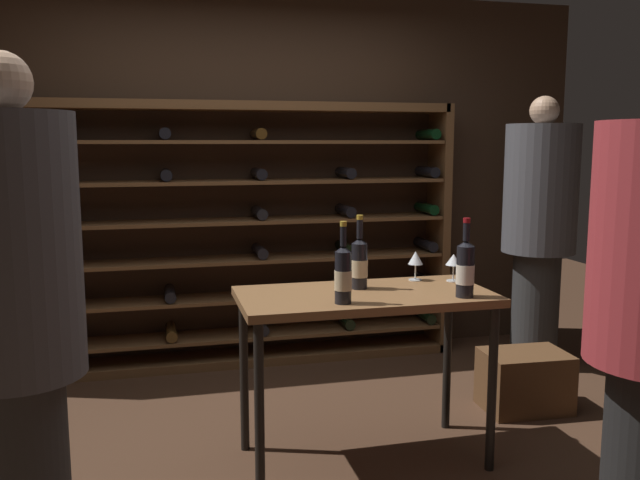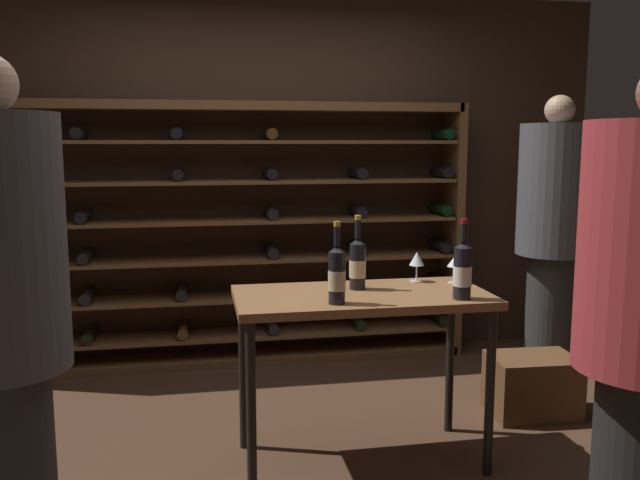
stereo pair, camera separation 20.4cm
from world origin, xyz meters
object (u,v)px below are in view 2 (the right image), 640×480
object	(u,v)px
tasting_table	(362,313)
person_host_in_suit	(554,222)
wine_bottle_green_slim	(358,263)
wine_crate	(532,385)
wine_bottle_black_capsule	(462,270)
person_guest_plum_blouse	(2,305)
wine_rack	(227,237)
wine_bottle_red_label	(337,274)
wine_glass_stemmed_center	(417,260)
wine_glass_stemmed_right	(455,262)

from	to	relation	value
tasting_table	person_host_in_suit	xyz separation A→B (m)	(1.60, 1.08, 0.27)
tasting_table	wine_bottle_green_slim	world-z (taller)	wine_bottle_green_slim
tasting_table	wine_crate	size ratio (longest dim) A/B	2.52
wine_crate	wine_bottle_black_capsule	world-z (taller)	wine_bottle_black_capsule
wine_crate	wine_bottle_black_capsule	bearing A→B (deg)	-140.31
person_guest_plum_blouse	wine_crate	distance (m)	2.86
person_host_in_suit	wine_bottle_black_capsule	xyz separation A→B (m)	(-1.18, -1.28, -0.05)
wine_rack	tasting_table	bearing A→B (deg)	-71.09
wine_bottle_black_capsule	wine_bottle_red_label	distance (m)	0.58
wine_glass_stemmed_center	wine_glass_stemmed_right	bearing A→B (deg)	-21.13
tasting_table	wine_crate	distance (m)	1.30
wine_rack	person_guest_plum_blouse	xyz separation A→B (m)	(-0.86, -2.31, 0.11)
wine_rack	wine_crate	xyz separation A→B (m)	(1.66, -1.26, -0.73)
person_guest_plum_blouse	wine_bottle_red_label	distance (m)	1.35
person_host_in_suit	wine_glass_stemmed_center	distance (m)	1.53
person_host_in_suit	wine_crate	size ratio (longest dim) A/B	3.88
person_host_in_suit	wine_bottle_black_capsule	size ratio (longest dim) A/B	5.05
wine_rack	wine_glass_stemmed_center	distance (m)	1.68
person_host_in_suit	wine_crate	distance (m)	1.21
wine_bottle_black_capsule	person_guest_plum_blouse	bearing A→B (deg)	-165.34
person_host_in_suit	wine_glass_stemmed_right	size ratio (longest dim) A/B	13.10
person_guest_plum_blouse	wine_bottle_black_capsule	xyz separation A→B (m)	(1.83, 0.48, -0.04)
wine_glass_stemmed_right	person_guest_plum_blouse	bearing A→B (deg)	-157.08
wine_rack	tasting_table	world-z (taller)	wine_rack
person_guest_plum_blouse	wine_bottle_green_slim	world-z (taller)	person_guest_plum_blouse
person_host_in_suit	wine_bottle_green_slim	xyz separation A→B (m)	(-1.60, -0.99, -0.05)
wine_rack	wine_crate	size ratio (longest dim) A/B	7.06
person_host_in_suit	person_guest_plum_blouse	bearing A→B (deg)	-69.28
wine_bottle_black_capsule	tasting_table	bearing A→B (deg)	154.65
wine_crate	wine_bottle_red_label	world-z (taller)	wine_bottle_red_label
tasting_table	wine_rack	bearing A→B (deg)	108.91
person_guest_plum_blouse	wine_crate	xyz separation A→B (m)	(2.52, 1.05, -0.84)
wine_rack	wine_glass_stemmed_right	size ratio (longest dim) A/B	23.83
wine_rack	wine_bottle_black_capsule	bearing A→B (deg)	-61.83
wine_glass_stemmed_center	wine_rack	bearing A→B (deg)	122.37
wine_rack	wine_bottle_black_capsule	distance (m)	2.07
wine_glass_stemmed_right	wine_bottle_black_capsule	bearing A→B (deg)	-106.68
wine_bottle_green_slim	wine_crate	bearing A→B (deg)	14.14
tasting_table	wine_bottle_red_label	size ratio (longest dim) A/B	3.28
person_guest_plum_blouse	wine_bottle_green_slim	distance (m)	1.61
person_guest_plum_blouse	wine_glass_stemmed_center	xyz separation A→B (m)	(1.76, 0.89, -0.06)
wine_crate	wine_bottle_green_slim	size ratio (longest dim) A/B	1.32
wine_bottle_black_capsule	wine_glass_stemmed_center	world-z (taller)	wine_bottle_black_capsule
wine_rack	wine_glass_stemmed_center	size ratio (longest dim) A/B	22.00
person_host_in_suit	wine_bottle_black_capsule	world-z (taller)	person_host_in_suit
wine_crate	person_host_in_suit	bearing A→B (deg)	55.16
wine_rack	wine_bottle_red_label	xyz separation A→B (m)	(0.40, -1.81, 0.07)
wine_bottle_green_slim	wine_glass_stemmed_right	bearing A→B (deg)	5.31
wine_crate	wine_bottle_black_capsule	distance (m)	1.20
wine_crate	wine_bottle_red_label	distance (m)	1.60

